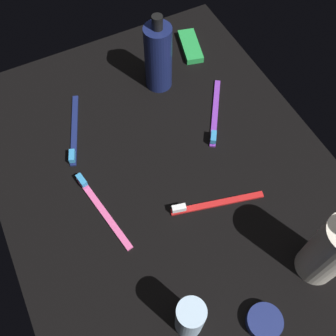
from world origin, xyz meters
The scene contains 10 objects.
ground_plane centered at (0.00, 0.00, -0.60)cm, with size 84.00×64.00×1.20cm, color black.
lotion_bottle centered at (22.53, -8.97, 7.94)cm, with size 5.84×5.84×18.22cm.
bodywash_bottle centered at (-27.42, -14.64, 8.27)cm, with size 6.69×6.69×18.19cm.
deodorant_stick centered at (-26.04, 9.34, 5.24)cm, with size 4.42×4.42×10.47cm, color silver.
toothbrush_red centered at (-9.33, -4.54, 0.61)cm, with size 5.56×17.75×2.10cm.
toothbrush_navy centered at (17.71, 13.08, 0.61)cm, with size 17.21×7.64×2.10cm.
toothbrush_pink centered at (-0.49, 14.47, 0.61)cm, with size 17.93×4.39×2.10cm.
toothbrush_purple centered at (8.51, -15.52, 0.61)cm, with size 15.66×10.96×2.10cm.
snack_bar_green centered at (29.18, -20.60, 0.75)cm, with size 10.40×4.00×1.50cm, color green.
cream_tin_left centered at (-31.29, -1.57, 0.97)cm, with size 5.77×5.77×1.94cm, color navy.
Camera 1 is at (-33.87, 16.92, 67.64)cm, focal length 42.15 mm.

